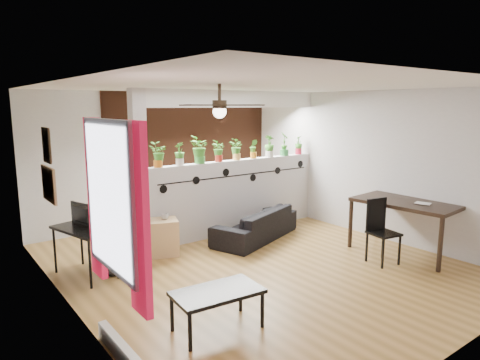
# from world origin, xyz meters

# --- Properties ---
(room_shell) EXTENTS (6.30, 7.10, 2.90)m
(room_shell) POSITION_xyz_m (0.00, 0.00, 1.30)
(room_shell) COLOR olive
(room_shell) RESTS_ON ground
(partition_wall) EXTENTS (3.60, 0.18, 1.35)m
(partition_wall) POSITION_xyz_m (0.80, 1.50, 0.68)
(partition_wall) COLOR #BCBCC1
(partition_wall) RESTS_ON ground
(ceiling_header) EXTENTS (3.60, 0.18, 0.30)m
(ceiling_header) POSITION_xyz_m (0.80, 1.50, 2.45)
(ceiling_header) COLOR silver
(ceiling_header) RESTS_ON room_shell
(pier_column) EXTENTS (0.22, 0.20, 2.60)m
(pier_column) POSITION_xyz_m (-1.11, 1.50, 1.30)
(pier_column) COLOR #BCBCC1
(pier_column) RESTS_ON ground
(brick_panel) EXTENTS (3.90, 0.05, 2.60)m
(brick_panel) POSITION_xyz_m (0.80, 2.97, 1.30)
(brick_panel) COLOR #984B2C
(brick_panel) RESTS_ON ground
(vine_decal) EXTENTS (3.31, 0.01, 0.30)m
(vine_decal) POSITION_xyz_m (0.80, 1.40, 1.08)
(vine_decal) COLOR black
(vine_decal) RESTS_ON partition_wall
(window_assembly) EXTENTS (0.09, 1.30, 1.55)m
(window_assembly) POSITION_xyz_m (-2.56, -1.20, 1.51)
(window_assembly) COLOR white
(window_assembly) RESTS_ON room_shell
(baseboard_heater) EXTENTS (0.08, 1.00, 0.18)m
(baseboard_heater) POSITION_xyz_m (-2.54, -1.20, 0.09)
(baseboard_heater) COLOR beige
(baseboard_heater) RESTS_ON ground
(corkboard) EXTENTS (0.03, 0.60, 0.45)m
(corkboard) POSITION_xyz_m (-2.58, 0.95, 1.35)
(corkboard) COLOR #896242
(corkboard) RESTS_ON room_shell
(framed_art) EXTENTS (0.03, 0.34, 0.44)m
(framed_art) POSITION_xyz_m (-2.58, 0.90, 1.85)
(framed_art) COLOR #8C7259
(framed_art) RESTS_ON room_shell
(ceiling_fan) EXTENTS (1.19, 1.19, 0.43)m
(ceiling_fan) POSITION_xyz_m (-0.80, -0.30, 2.31)
(ceiling_fan) COLOR black
(ceiling_fan) RESTS_ON room_shell
(potted_plant_0) EXTENTS (0.26, 0.24, 0.41)m
(potted_plant_0) POSITION_xyz_m (-0.78, 1.50, 1.57)
(potted_plant_0) COLOR #CB6C17
(potted_plant_0) RESTS_ON partition_wall
(potted_plant_1) EXTENTS (0.23, 0.20, 0.39)m
(potted_plant_1) POSITION_xyz_m (-0.39, 1.50, 1.56)
(potted_plant_1) COLOR white
(potted_plant_1) RESTS_ON partition_wall
(potted_plant_2) EXTENTS (0.26, 0.30, 0.48)m
(potted_plant_2) POSITION_xyz_m (0.01, 1.50, 1.60)
(potted_plant_2) COLOR #34822F
(potted_plant_2) RESTS_ON partition_wall
(potted_plant_3) EXTENTS (0.19, 0.22, 0.39)m
(potted_plant_3) POSITION_xyz_m (0.40, 1.50, 1.56)
(potted_plant_3) COLOR #AD281B
(potted_plant_3) RESTS_ON partition_wall
(potted_plant_4) EXTENTS (0.18, 0.21, 0.40)m
(potted_plant_4) POSITION_xyz_m (0.80, 1.50, 1.56)
(potted_plant_4) COLOR #E1AB4F
(potted_plant_4) RESTS_ON partition_wall
(potted_plant_5) EXTENTS (0.22, 0.22, 0.36)m
(potted_plant_5) POSITION_xyz_m (1.20, 1.50, 1.54)
(potted_plant_5) COLOR #C67417
(potted_plant_5) RESTS_ON partition_wall
(potted_plant_6) EXTENTS (0.25, 0.27, 0.43)m
(potted_plant_6) POSITION_xyz_m (1.59, 1.50, 1.58)
(potted_plant_6) COLOR silver
(potted_plant_6) RESTS_ON partition_wall
(potted_plant_7) EXTENTS (0.29, 0.31, 0.47)m
(potted_plant_7) POSITION_xyz_m (1.99, 1.50, 1.60)
(potted_plant_7) COLOR #318841
(potted_plant_7) RESTS_ON partition_wall
(potted_plant_8) EXTENTS (0.24, 0.23, 0.38)m
(potted_plant_8) POSITION_xyz_m (2.38, 1.50, 1.55)
(potted_plant_8) COLOR #BB1E36
(potted_plant_8) RESTS_ON partition_wall
(sofa) EXTENTS (1.89, 1.24, 0.51)m
(sofa) POSITION_xyz_m (0.78, 0.92, 0.26)
(sofa) COLOR black
(sofa) RESTS_ON ground
(cube_shelf) EXTENTS (0.58, 0.55, 0.57)m
(cube_shelf) POSITION_xyz_m (-0.91, 1.16, 0.28)
(cube_shelf) COLOR tan
(cube_shelf) RESTS_ON ground
(cup) EXTENTS (0.15, 0.15, 0.09)m
(cup) POSITION_xyz_m (-0.86, 1.16, 0.61)
(cup) COLOR gray
(cup) RESTS_ON cube_shelf
(computer_desk) EXTENTS (0.72, 1.04, 0.69)m
(computer_desk) POSITION_xyz_m (-2.15, 1.03, 0.62)
(computer_desk) COLOR black
(computer_desk) RESTS_ON ground
(monitor) EXTENTS (0.30, 0.14, 0.17)m
(monitor) POSITION_xyz_m (-2.15, 1.18, 0.77)
(monitor) COLOR black
(monitor) RESTS_ON computer_desk
(office_chair) EXTENTS (0.46, 0.46, 0.88)m
(office_chair) POSITION_xyz_m (-1.79, 0.97, 0.39)
(office_chair) COLOR black
(office_chair) RESTS_ON ground
(dining_table) EXTENTS (1.08, 1.63, 0.85)m
(dining_table) POSITION_xyz_m (2.25, -1.08, 0.76)
(dining_table) COLOR black
(dining_table) RESTS_ON ground
(book) EXTENTS (0.21, 0.25, 0.02)m
(book) POSITION_xyz_m (2.15, -1.38, 0.86)
(book) COLOR gray
(book) RESTS_ON dining_table
(folding_chair) EXTENTS (0.45, 0.45, 0.96)m
(folding_chair) POSITION_xyz_m (1.56, -1.08, 0.57)
(folding_chair) COLOR black
(folding_chair) RESTS_ON ground
(coffee_table) EXTENTS (0.97, 0.59, 0.43)m
(coffee_table) POSITION_xyz_m (-1.51, -1.27, 0.39)
(coffee_table) COLOR black
(coffee_table) RESTS_ON ground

